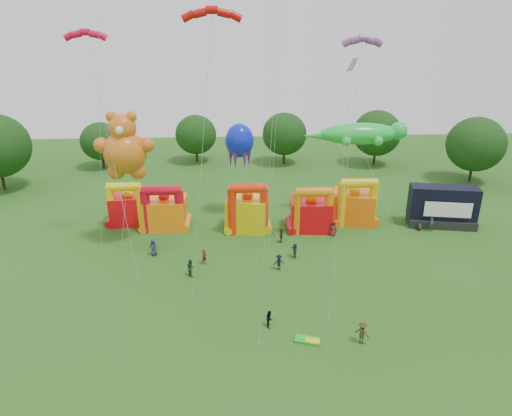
{
  "coord_description": "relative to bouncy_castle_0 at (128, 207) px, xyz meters",
  "views": [
    {
      "loc": [
        -1.68,
        -26.88,
        24.18
      ],
      "look_at": [
        0.75,
        18.0,
        6.32
      ],
      "focal_mm": 32.0,
      "sensor_mm": 36.0,
      "label": 1
    }
  ],
  "objects": [
    {
      "name": "ground",
      "position": [
        15.39,
        -29.33,
        -2.3
      ],
      "size": [
        160.0,
        160.0,
        0.0
      ],
      "primitive_type": "plane",
      "color": "#265317",
      "rests_on": "ground"
    },
    {
      "name": "bouncy_castle_2",
      "position": [
        15.55,
        -2.93,
        0.21
      ],
      "size": [
        5.75,
        4.98,
        6.6
      ],
      "color": "#D5BC0B",
      "rests_on": "ground"
    },
    {
      "name": "bouncy_castle_0",
      "position": [
        0.0,
        0.0,
        0.0
      ],
      "size": [
        5.08,
        4.24,
        6.02
      ],
      "color": "red",
      "rests_on": "ground"
    },
    {
      "name": "spectator_6",
      "position": [
        26.05,
        -5.28,
        -1.31
      ],
      "size": [
        0.99,
        0.67,
        1.97
      ],
      "primitive_type": "imported",
      "rotation": [
        0.0,
        0.0,
        6.33
      ],
      "color": "maroon",
      "rests_on": "ground"
    },
    {
      "name": "spectator_7",
      "position": [
        38.78,
        -4.65,
        -1.39
      ],
      "size": [
        0.78,
        0.65,
        1.82
      ],
      "primitive_type": "imported",
      "rotation": [
        0.0,
        0.0,
        0.37
      ],
      "color": "#1C4629",
      "rests_on": "ground"
    },
    {
      "name": "spectator_3",
      "position": [
        18.46,
        -13.42,
        -1.42
      ],
      "size": [
        1.21,
        0.8,
        1.75
      ],
      "primitive_type": "imported",
      "rotation": [
        0.0,
        0.0,
        3.28
      ],
      "color": "black",
      "rests_on": "ground"
    },
    {
      "name": "teddy_bear_kite",
      "position": [
        1.75,
        -6.31,
        8.35
      ],
      "size": [
        6.66,
        4.73,
        15.89
      ],
      "color": "#D26417",
      "rests_on": "ground"
    },
    {
      "name": "parafoil_kites",
      "position": [
        8.9,
        -11.83,
        9.78
      ],
      "size": [
        31.68,
        12.97,
        26.7
      ],
      "color": "#BF0C09",
      "rests_on": "ground"
    },
    {
      "name": "bouncy_castle_1",
      "position": [
        4.95,
        -1.7,
        0.05
      ],
      "size": [
        5.43,
        4.38,
        6.18
      ],
      "color": "orange",
      "rests_on": "ground"
    },
    {
      "name": "spectator_5",
      "position": [
        20.53,
        -10.74,
        -1.45
      ],
      "size": [
        0.64,
        1.62,
        1.7
      ],
      "primitive_type": "imported",
      "rotation": [
        0.0,
        0.0,
        4.8
      ],
      "color": "#2E2945",
      "rests_on": "ground"
    },
    {
      "name": "octopus_kite",
      "position": [
        16.57,
        -1.12,
        2.69
      ],
      "size": [
        6.54,
        10.36,
        12.75
      ],
      "color": "#0C20BE",
      "rests_on": "ground"
    },
    {
      "name": "spectator_1",
      "position": [
        10.45,
        -11.7,
        -1.44
      ],
      "size": [
        0.72,
        0.74,
        1.71
      ],
      "primitive_type": "imported",
      "rotation": [
        0.0,
        0.0,
        0.86
      ],
      "color": "#531720",
      "rests_on": "ground"
    },
    {
      "name": "spectator_9",
      "position": [
        24.05,
        -25.93,
        -1.31
      ],
      "size": [
        1.43,
        1.4,
        1.97
      ],
      "primitive_type": "imported",
      "rotation": [
        0.0,
        0.0,
        2.4
      ],
      "color": "#3F2F19",
      "rests_on": "ground"
    },
    {
      "name": "spectator_2",
      "position": [
        9.17,
        -14.19,
        -1.37
      ],
      "size": [
        1.09,
        1.14,
        1.86
      ],
      "primitive_type": "imported",
      "rotation": [
        0.0,
        0.0,
        2.18
      ],
      "color": "#17391E",
      "rests_on": "ground"
    },
    {
      "name": "spectator_4",
      "position": [
        19.42,
        -6.8,
        -1.4
      ],
      "size": [
        0.77,
        1.14,
        1.8
      ],
      "primitive_type": "imported",
      "rotation": [
        0.0,
        0.0,
        4.36
      ],
      "color": "#3A2717",
      "rests_on": "ground"
    },
    {
      "name": "bouncy_castle_4",
      "position": [
        29.62,
        -1.23,
        0.16
      ],
      "size": [
        6.04,
        5.24,
        6.49
      ],
      "color": "orange",
      "rests_on": "ground"
    },
    {
      "name": "bouncy_castle_3",
      "position": [
        23.56,
        -3.26,
        0.02
      ],
      "size": [
        5.36,
        4.41,
        6.09
      ],
      "color": "red",
      "rests_on": "ground"
    },
    {
      "name": "diamond_kites",
      "position": [
        14.6,
        -15.18,
        12.9
      ],
      "size": [
        24.2,
        20.54,
        36.11
      ],
      "color": "red",
      "rests_on": "ground"
    },
    {
      "name": "stage_trailer",
      "position": [
        40.76,
        -2.82,
        0.28
      ],
      "size": [
        8.82,
        4.65,
        5.34
      ],
      "color": "black",
      "rests_on": "ground"
    },
    {
      "name": "spectator_0",
      "position": [
        4.61,
        -9.4,
        -1.31
      ],
      "size": [
        1.08,
        0.83,
        1.97
      ],
      "primitive_type": "imported",
      "rotation": [
        0.0,
        0.0,
        -0.23
      ],
      "color": "#292B45",
      "rests_on": "ground"
    },
    {
      "name": "spectator_8",
      "position": [
        16.67,
        -23.31,
        -1.52
      ],
      "size": [
        0.67,
        0.82,
        1.56
      ],
      "primitive_type": "imported",
      "rotation": [
        0.0,
        0.0,
        1.47
      ],
      "color": "black",
      "rests_on": "ground"
    },
    {
      "name": "tree_ring",
      "position": [
        14.19,
        -28.7,
        3.96
      ],
      "size": [
        125.49,
        127.61,
        12.07
      ],
      "color": "#352314",
      "rests_on": "ground"
    },
    {
      "name": "folded_kite_bundle",
      "position": [
        19.65,
        -25.58,
        -2.16
      ],
      "size": [
        2.21,
        1.58,
        0.31
      ],
      "color": "green",
      "rests_on": "ground"
    },
    {
      "name": "gecko_kite",
      "position": [
        31.91,
        -0.17,
        4.48
      ],
      "size": [
        13.94,
        10.36,
        12.63
      ],
      "color": "green",
      "rests_on": "ground"
    }
  ]
}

